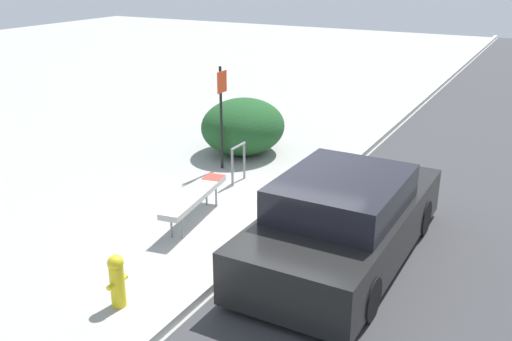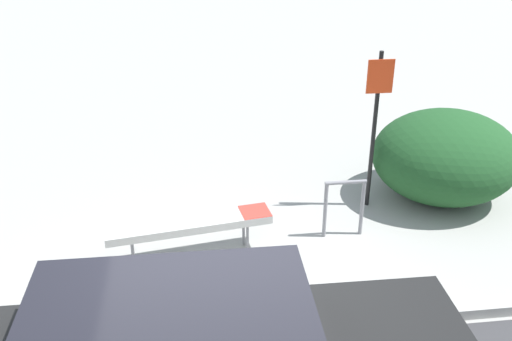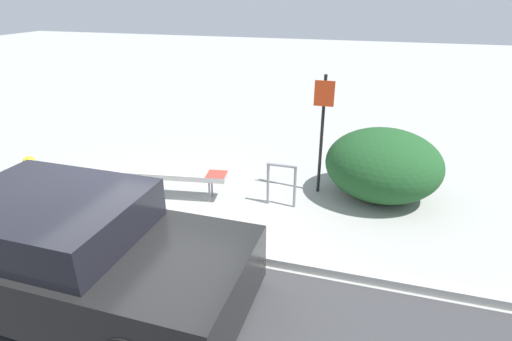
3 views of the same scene
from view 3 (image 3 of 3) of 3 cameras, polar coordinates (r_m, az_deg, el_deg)
ground_plane at (r=6.67m, az=-14.73°, el=-9.68°), size 60.00×60.00×0.00m
curb at (r=6.63m, az=-14.79°, el=-9.22°), size 60.00×0.20×0.13m
bench at (r=7.67m, az=-11.69°, el=-0.56°), size 2.07×0.67×0.55m
bike_rack at (r=7.23m, az=3.65°, el=-1.45°), size 0.55×0.05×0.83m
sign_post at (r=7.51m, az=9.46°, el=6.49°), size 0.36×0.08×2.30m
fire_hydrant at (r=8.86m, az=-29.35°, el=-0.38°), size 0.36×0.22×0.77m
shrub_hedge at (r=7.84m, az=17.70°, el=0.80°), size 2.14×1.96×1.34m
parked_car_near at (r=5.63m, az=-25.40°, el=-10.45°), size 4.60×1.97×1.41m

